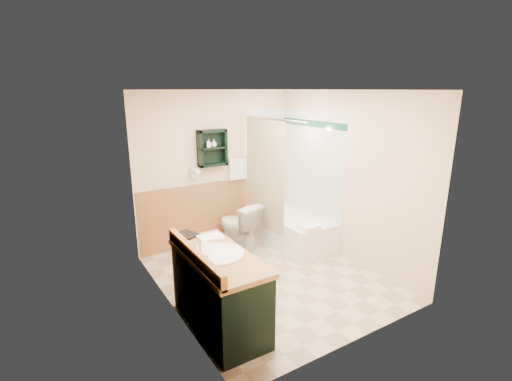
% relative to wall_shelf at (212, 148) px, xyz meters
% --- Properties ---
extents(floor, '(3.00, 3.00, 0.00)m').
position_rel_wall_shelf_xyz_m(floor, '(0.10, -1.41, -1.55)').
color(floor, beige).
rests_on(floor, ground).
extents(back_wall, '(2.60, 0.04, 2.40)m').
position_rel_wall_shelf_xyz_m(back_wall, '(0.10, 0.11, -0.35)').
color(back_wall, '#F8E5C2').
rests_on(back_wall, ground).
extents(left_wall, '(0.04, 3.00, 2.40)m').
position_rel_wall_shelf_xyz_m(left_wall, '(-1.22, -1.41, -0.35)').
color(left_wall, '#F8E5C2').
rests_on(left_wall, ground).
extents(right_wall, '(0.04, 3.00, 2.40)m').
position_rel_wall_shelf_xyz_m(right_wall, '(1.42, -1.41, -0.35)').
color(right_wall, '#F8E5C2').
rests_on(right_wall, ground).
extents(ceiling, '(2.60, 3.00, 0.04)m').
position_rel_wall_shelf_xyz_m(ceiling, '(0.10, -1.41, 0.87)').
color(ceiling, white).
rests_on(ceiling, back_wall).
extents(wainscot_left, '(2.98, 2.98, 1.00)m').
position_rel_wall_shelf_xyz_m(wainscot_left, '(-1.19, -1.41, -1.05)').
color(wainscot_left, '#AB7645').
rests_on(wainscot_left, left_wall).
extents(wainscot_back, '(2.58, 2.58, 1.00)m').
position_rel_wall_shelf_xyz_m(wainscot_back, '(0.10, 0.08, -1.05)').
color(wainscot_back, '#AB7645').
rests_on(wainscot_back, back_wall).
extents(mirror_frame, '(1.30, 1.30, 1.00)m').
position_rel_wall_shelf_xyz_m(mirror_frame, '(-1.17, -1.96, -0.05)').
color(mirror_frame, '#9C6433').
rests_on(mirror_frame, left_wall).
extents(mirror_glass, '(1.20, 1.20, 0.90)m').
position_rel_wall_shelf_xyz_m(mirror_glass, '(-1.17, -1.96, -0.05)').
color(mirror_glass, white).
rests_on(mirror_glass, left_wall).
extents(tile_right, '(1.50, 1.50, 2.10)m').
position_rel_wall_shelf_xyz_m(tile_right, '(1.38, -0.66, -0.50)').
color(tile_right, white).
rests_on(tile_right, right_wall).
extents(tile_back, '(0.95, 0.95, 2.10)m').
position_rel_wall_shelf_xyz_m(tile_back, '(1.13, 0.07, -0.50)').
color(tile_back, white).
rests_on(tile_back, back_wall).
extents(tile_accent, '(1.50, 1.50, 0.10)m').
position_rel_wall_shelf_xyz_m(tile_accent, '(1.37, -0.66, 0.35)').
color(tile_accent, '#154932').
rests_on(tile_accent, right_wall).
extents(wall_shelf, '(0.45, 0.15, 0.55)m').
position_rel_wall_shelf_xyz_m(wall_shelf, '(0.00, 0.00, 0.00)').
color(wall_shelf, black).
rests_on(wall_shelf, back_wall).
extents(hair_dryer, '(0.10, 0.24, 0.18)m').
position_rel_wall_shelf_xyz_m(hair_dryer, '(-0.30, 0.02, -0.35)').
color(hair_dryer, silver).
rests_on(hair_dryer, back_wall).
extents(towel_bar, '(0.40, 0.06, 0.40)m').
position_rel_wall_shelf_xyz_m(towel_bar, '(0.45, 0.04, -0.20)').
color(towel_bar, white).
rests_on(towel_bar, back_wall).
extents(curtain_rod, '(0.03, 1.60, 0.03)m').
position_rel_wall_shelf_xyz_m(curtain_rod, '(0.63, -0.66, 0.45)').
color(curtain_rod, silver).
rests_on(curtain_rod, back_wall).
extents(shower_curtain, '(1.05, 1.05, 1.70)m').
position_rel_wall_shelf_xyz_m(shower_curtain, '(0.63, -0.48, -0.40)').
color(shower_curtain, '#B8B08B').
rests_on(shower_curtain, curtain_rod).
extents(vanity, '(0.59, 1.28, 0.81)m').
position_rel_wall_shelf_xyz_m(vanity, '(-0.89, -1.99, -1.14)').
color(vanity, black).
rests_on(vanity, ground).
extents(bathtub, '(0.73, 1.50, 0.48)m').
position_rel_wall_shelf_xyz_m(bathtub, '(1.03, -0.63, -1.31)').
color(bathtub, white).
rests_on(bathtub, ground).
extents(toilet, '(0.58, 0.82, 0.73)m').
position_rel_wall_shelf_xyz_m(toilet, '(0.24, -0.35, -1.19)').
color(toilet, white).
rests_on(toilet, ground).
extents(counter_towel, '(0.25, 0.20, 0.04)m').
position_rel_wall_shelf_xyz_m(counter_towel, '(-0.80, -1.60, -0.72)').
color(counter_towel, white).
rests_on(counter_towel, vanity).
extents(vanity_book, '(0.18, 0.08, 0.25)m').
position_rel_wall_shelf_xyz_m(vanity_book, '(-1.06, -1.38, -0.61)').
color(vanity_book, black).
rests_on(vanity_book, vanity).
extents(tub_towel, '(0.27, 0.22, 0.07)m').
position_rel_wall_shelf_xyz_m(tub_towel, '(0.87, -1.28, -1.03)').
color(tub_towel, white).
rests_on(tub_towel, bathtub).
extents(soap_bottle_a, '(0.08, 0.13, 0.06)m').
position_rel_wall_shelf_xyz_m(soap_bottle_a, '(-0.06, -0.01, 0.04)').
color(soap_bottle_a, white).
rests_on(soap_bottle_a, wall_shelf).
extents(soap_bottle_b, '(0.10, 0.12, 0.09)m').
position_rel_wall_shelf_xyz_m(soap_bottle_b, '(0.03, -0.01, 0.06)').
color(soap_bottle_b, white).
rests_on(soap_bottle_b, wall_shelf).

